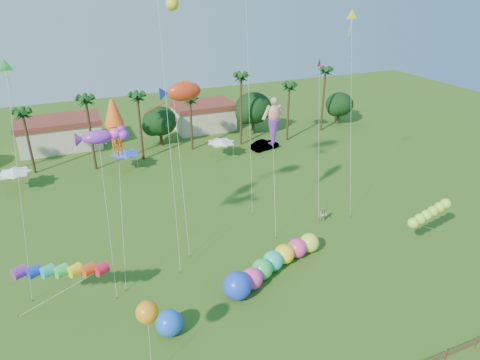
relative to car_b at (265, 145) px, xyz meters
name	(u,v)px	position (x,y,z in m)	size (l,w,h in m)	color
ground	(292,340)	(-15.58, -36.45, -0.77)	(160.00, 160.00, 0.00)	#285116
tree_line	(177,119)	(-12.01, 7.55, 3.51)	(69.46, 8.91, 11.00)	#3A2819
buildings_row	(130,127)	(-18.67, 13.55, 1.23)	(35.00, 7.00, 4.00)	beige
tent_row	(126,153)	(-21.58, -0.12, 1.98)	(31.00, 4.00, 0.60)	white
car_b	(265,145)	(0.00, 0.00, 0.00)	(1.62, 4.66, 1.53)	#4C4C54
spectator_b	(323,215)	(-3.91, -22.69, 0.13)	(0.87, 0.68, 1.80)	#9D9483
caterpillar_inflatable	(270,265)	(-13.56, -28.72, 0.27)	(11.84, 6.10, 2.48)	#EF3FA2
blue_ball	(169,323)	(-23.90, -32.20, 0.28)	(2.09, 2.09, 2.09)	blue
rainbow_tube	(79,274)	(-29.61, -26.97, 2.84)	(8.56, 3.01, 4.09)	red
green_worm	(413,223)	(0.94, -30.70, 2.38)	(8.89, 2.68, 3.78)	#ABFF38
orange_ball_kite	(147,312)	(-25.78, -35.04, 4.41)	(1.88, 1.88, 5.94)	orange
merman_kite	(273,125)	(-8.88, -19.55, 10.21)	(2.64, 5.12, 13.47)	tan
fish_kite	(184,91)	(-17.93, -18.71, 14.42)	(5.08, 5.89, 16.20)	red
squid_kite	(115,125)	(-24.78, -21.20, 12.74)	(2.45, 5.74, 15.84)	#FF5E14
lobster_kite	(98,137)	(-26.41, -23.50, 12.68)	(4.36, 4.59, 14.23)	purple
delta_kite_red	(319,67)	(-3.33, -18.75, 15.55)	(1.33, 3.91, 17.22)	#CE1649
delta_kite_yellow	(352,20)	(-0.25, -19.27, 20.16)	(1.27, 4.07, 21.92)	#FAFF1A
delta_kite_green	(6,72)	(-31.96, -20.93, 17.71)	(2.41, 3.59, 19.41)	#38EF43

